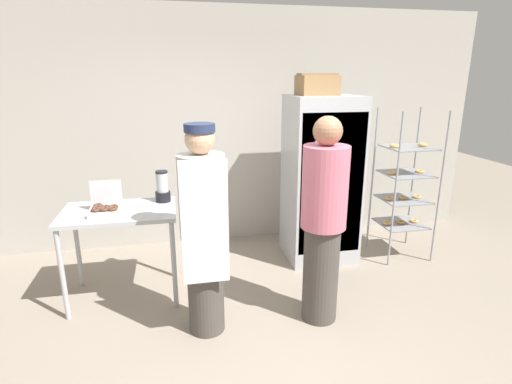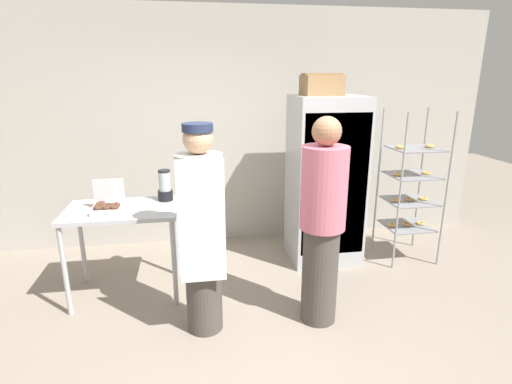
{
  "view_description": "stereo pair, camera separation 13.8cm",
  "coord_description": "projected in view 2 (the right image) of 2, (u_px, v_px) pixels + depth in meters",
  "views": [
    {
      "loc": [
        -0.66,
        -2.54,
        2.05
      ],
      "look_at": [
        0.0,
        0.71,
        1.07
      ],
      "focal_mm": 28.0,
      "sensor_mm": 36.0,
      "label": 1
    },
    {
      "loc": [
        -0.53,
        -2.56,
        2.05
      ],
      "look_at": [
        0.0,
        0.71,
        1.07
      ],
      "focal_mm": 28.0,
      "sensor_mm": 36.0,
      "label": 2
    }
  ],
  "objects": [
    {
      "name": "back_wall",
      "position": [
        234.0,
        129.0,
        4.9
      ],
      "size": [
        6.4,
        0.12,
        2.82
      ],
      "primitive_type": "cube",
      "color": "#ADA89E",
      "rests_on": "ground_plane"
    },
    {
      "name": "ground_plane",
      "position": [
        270.0,
        350.0,
        3.09
      ],
      "size": [
        14.0,
        14.0,
        0.0
      ],
      "primitive_type": "plane",
      "color": "gray"
    },
    {
      "name": "baking_rack",
      "position": [
        410.0,
        188.0,
        4.46
      ],
      "size": [
        0.56,
        0.54,
        1.7
      ],
      "color": "#93969B",
      "rests_on": "ground_plane"
    },
    {
      "name": "person_baker",
      "position": [
        202.0,
        229.0,
        3.11
      ],
      "size": [
        0.36,
        0.38,
        1.71
      ],
      "color": "#47423D",
      "rests_on": "ground_plane"
    },
    {
      "name": "donut_box",
      "position": [
        108.0,
        207.0,
        3.55
      ],
      "size": [
        0.27,
        0.23,
        0.28
      ],
      "color": "silver",
      "rests_on": "prep_counter"
    },
    {
      "name": "cardboard_storage_box",
      "position": [
        322.0,
        85.0,
        4.17
      ],
      "size": [
        0.4,
        0.34,
        0.22
      ],
      "color": "#937047",
      "rests_on": "refrigerator"
    },
    {
      "name": "refrigerator",
      "position": [
        325.0,
        181.0,
        4.42
      ],
      "size": [
        0.76,
        0.69,
        1.84
      ],
      "color": "#ADAFB5",
      "rests_on": "ground_plane"
    },
    {
      "name": "person_customer",
      "position": [
        322.0,
        223.0,
        3.24
      ],
      "size": [
        0.37,
        0.37,
        1.75
      ],
      "color": "#47423D",
      "rests_on": "ground_plane"
    },
    {
      "name": "prep_counter",
      "position": [
        122.0,
        219.0,
        3.69
      ],
      "size": [
        1.01,
        0.67,
        0.87
      ],
      "color": "#ADAFB5",
      "rests_on": "ground_plane"
    },
    {
      "name": "blender_pitcher",
      "position": [
        165.0,
        187.0,
        3.86
      ],
      "size": [
        0.14,
        0.14,
        0.3
      ],
      "color": "black",
      "rests_on": "prep_counter"
    }
  ]
}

